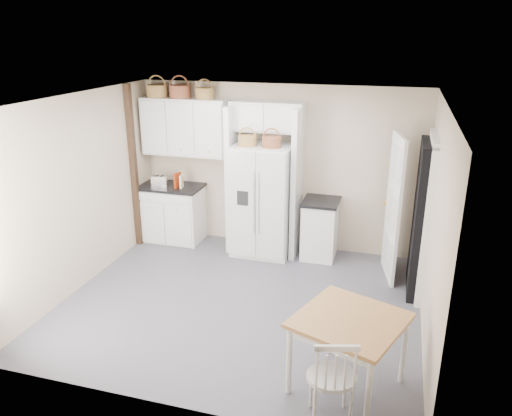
% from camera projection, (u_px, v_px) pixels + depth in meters
% --- Properties ---
extents(floor, '(4.50, 4.50, 0.00)m').
position_uv_depth(floor, '(241.00, 302.00, 6.51)').
color(floor, '#4D4C52').
rests_on(floor, ground).
extents(ceiling, '(4.50, 4.50, 0.00)m').
position_uv_depth(ceiling, '(239.00, 100.00, 5.64)').
color(ceiling, white).
rests_on(ceiling, wall_back).
extents(wall_back, '(4.50, 0.00, 4.50)m').
position_uv_depth(wall_back, '(279.00, 168.00, 7.88)').
color(wall_back, '#B9A68D').
rests_on(wall_back, floor).
extents(wall_left, '(0.00, 4.00, 4.00)m').
position_uv_depth(wall_left, '(80.00, 193.00, 6.67)').
color(wall_left, '#B9A68D').
rests_on(wall_left, floor).
extents(wall_right, '(0.00, 4.00, 4.00)m').
position_uv_depth(wall_right, '(434.00, 228.00, 5.48)').
color(wall_right, '#B9A68D').
rests_on(wall_right, floor).
extents(refrigerator, '(0.90, 0.72, 1.74)m').
position_uv_depth(refrigerator, '(263.00, 200.00, 7.71)').
color(refrigerator, silver).
rests_on(refrigerator, floor).
extents(base_cab_left, '(0.98, 0.62, 0.91)m').
position_uv_depth(base_cab_left, '(173.00, 214.00, 8.35)').
color(base_cab_left, silver).
rests_on(base_cab_left, floor).
extents(base_cab_right, '(0.50, 0.60, 0.88)m').
position_uv_depth(base_cab_right, '(320.00, 230.00, 7.71)').
color(base_cab_right, silver).
rests_on(base_cab_right, floor).
extents(dining_table, '(1.21, 1.21, 0.78)m').
position_uv_depth(dining_table, '(348.00, 353.00, 4.84)').
color(dining_table, '#A26B3D').
rests_on(dining_table, floor).
extents(windsor_chair, '(0.54, 0.51, 0.92)m').
position_uv_depth(windsor_chair, '(332.00, 377.00, 4.40)').
color(windsor_chair, silver).
rests_on(windsor_chair, floor).
extents(counter_left, '(1.02, 0.66, 0.04)m').
position_uv_depth(counter_left, '(171.00, 187.00, 8.19)').
color(counter_left, black).
rests_on(counter_left, base_cab_left).
extents(counter_right, '(0.54, 0.64, 0.04)m').
position_uv_depth(counter_right, '(321.00, 201.00, 7.55)').
color(counter_right, black).
rests_on(counter_right, base_cab_right).
extents(toaster, '(0.27, 0.19, 0.18)m').
position_uv_depth(toaster, '(160.00, 181.00, 8.12)').
color(toaster, silver).
rests_on(toaster, counter_left).
extents(cookbook_red, '(0.07, 0.17, 0.24)m').
position_uv_depth(cookbook_red, '(178.00, 180.00, 8.03)').
color(cookbook_red, '#95290D').
rests_on(cookbook_red, counter_left).
extents(cookbook_cream, '(0.06, 0.15, 0.21)m').
position_uv_depth(cookbook_cream, '(181.00, 181.00, 8.02)').
color(cookbook_cream, beige).
rests_on(cookbook_cream, counter_left).
extents(basket_upper_a, '(0.34, 0.34, 0.19)m').
position_uv_depth(basket_upper_a, '(157.00, 91.00, 7.86)').
color(basket_upper_a, brown).
rests_on(basket_upper_a, upper_cabinet).
extents(basket_upper_b, '(0.34, 0.34, 0.20)m').
position_uv_depth(basket_upper_b, '(180.00, 92.00, 7.75)').
color(basket_upper_b, brown).
rests_on(basket_upper_b, upper_cabinet).
extents(basket_upper_c, '(0.30, 0.30, 0.17)m').
position_uv_depth(basket_upper_c, '(205.00, 93.00, 7.65)').
color(basket_upper_c, brown).
rests_on(basket_upper_c, upper_cabinet).
extents(basket_fridge_a, '(0.28, 0.28, 0.15)m').
position_uv_depth(basket_fridge_a, '(247.00, 141.00, 7.36)').
color(basket_fridge_a, brown).
rests_on(basket_fridge_a, refrigerator).
extents(basket_fridge_b, '(0.28, 0.28, 0.15)m').
position_uv_depth(basket_fridge_b, '(272.00, 142.00, 7.27)').
color(basket_fridge_b, brown).
rests_on(basket_fridge_b, refrigerator).
extents(upper_cabinet, '(1.40, 0.34, 0.90)m').
position_uv_depth(upper_cabinet, '(185.00, 127.00, 7.92)').
color(upper_cabinet, silver).
rests_on(upper_cabinet, wall_back).
extents(bridge_cabinet, '(1.12, 0.34, 0.45)m').
position_uv_depth(bridge_cabinet, '(267.00, 117.00, 7.49)').
color(bridge_cabinet, silver).
rests_on(bridge_cabinet, wall_back).
extents(fridge_panel_left, '(0.08, 0.60, 2.30)m').
position_uv_depth(fridge_panel_left, '(233.00, 179.00, 7.84)').
color(fridge_panel_left, silver).
rests_on(fridge_panel_left, floor).
extents(fridge_panel_right, '(0.08, 0.60, 2.30)m').
position_uv_depth(fridge_panel_right, '(297.00, 184.00, 7.57)').
color(fridge_panel_right, silver).
rests_on(fridge_panel_right, floor).
extents(trim_post, '(0.09, 0.09, 2.60)m').
position_uv_depth(trim_post, '(134.00, 168.00, 7.87)').
color(trim_post, black).
rests_on(trim_post, floor).
extents(doorway_void, '(0.18, 0.85, 2.05)m').
position_uv_depth(doorway_void, '(421.00, 219.00, 6.51)').
color(doorway_void, black).
rests_on(doorway_void, floor).
extents(door_slab, '(0.21, 0.79, 2.05)m').
position_uv_depth(door_slab, '(393.00, 208.00, 6.90)').
color(door_slab, white).
rests_on(door_slab, floor).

